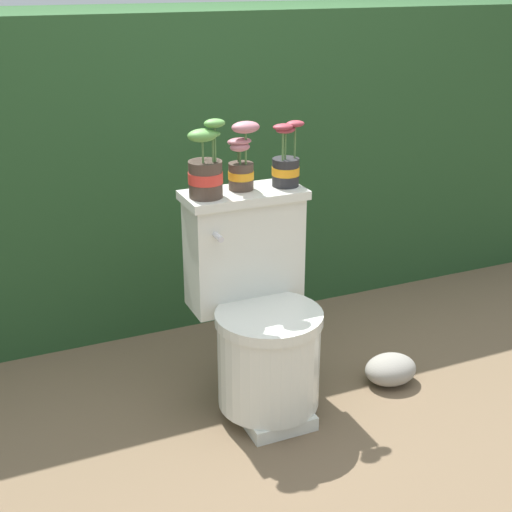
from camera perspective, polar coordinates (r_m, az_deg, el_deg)
The scene contains 7 objects.
ground_plane at distance 2.60m, azimuth 1.57°, elevation -12.31°, with size 12.00×12.00×0.00m, color brown.
hedge_backdrop at distance 3.30m, azimuth -6.72°, elevation 7.70°, with size 3.84×0.76×1.31m.
toilet at distance 2.48m, azimuth 0.22°, elevation -4.91°, with size 0.42×0.49×0.76m.
potted_plant_left at distance 2.34m, azimuth -4.05°, elevation 6.84°, with size 0.13×0.12×0.26m.
potted_plant_midleft at distance 2.42m, azimuth -1.17°, elevation 7.64°, with size 0.10×0.11×0.24m.
potted_plant_middle at distance 2.47m, azimuth 2.41°, elevation 7.36°, with size 0.12×0.10×0.23m.
garden_stone at distance 2.78m, azimuth 10.69°, elevation -8.88°, with size 0.20×0.16×0.11m.
Camera 1 is at (-0.92, -1.94, 1.47)m, focal length 50.00 mm.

